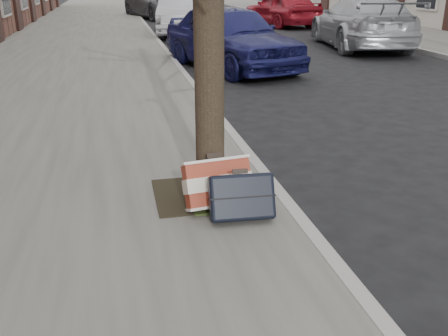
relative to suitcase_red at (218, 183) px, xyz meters
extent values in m
cube|color=slate|center=(-1.81, 14.09, -0.28)|extent=(5.00, 70.00, 0.12)
cube|color=slate|center=(9.69, 14.09, -0.28)|extent=(4.00, 70.00, 0.12)
cube|color=black|center=(-0.11, 0.29, -0.22)|extent=(0.85, 0.85, 0.02)
cube|color=maroon|center=(0.00, 0.00, 0.00)|extent=(0.62, 0.40, 0.45)
cube|color=black|center=(0.14, -0.29, -0.01)|extent=(0.56, 0.35, 0.42)
imported|color=#16184D|center=(1.87, 7.60, 0.39)|extent=(2.93, 4.65, 1.48)
imported|color=#AAABB2|center=(1.81, 15.18, 0.45)|extent=(2.45, 5.02, 1.59)
imported|color=#3E3E43|center=(1.83, 23.06, 0.41)|extent=(3.94, 5.91, 1.51)
imported|color=#9B9EA3|center=(6.52, 10.32, 0.41)|extent=(2.92, 5.46, 1.51)
imported|color=maroon|center=(6.44, 17.61, 0.41)|extent=(2.61, 4.67, 1.50)
camera|label=1|loc=(-0.80, -3.95, 1.69)|focal=40.00mm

